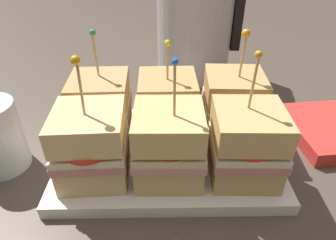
{
  "coord_description": "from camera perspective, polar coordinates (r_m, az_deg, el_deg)",
  "views": [
    {
      "loc": [
        -0.01,
        -0.35,
        0.31
      ],
      "look_at": [
        0.0,
        0.0,
        0.07
      ],
      "focal_mm": 32.0,
      "sensor_mm": 36.0,
      "label": 1
    }
  ],
  "objects": [
    {
      "name": "ground_plane",
      "position": [
        0.47,
        0.0,
        -7.11
      ],
      "size": [
        6.0,
        6.0,
        0.0
      ],
      "primitive_type": "plane",
      "color": "#4C4238"
    },
    {
      "name": "serving_platter",
      "position": [
        0.46,
        0.0,
        -6.26
      ],
      "size": [
        0.32,
        0.23,
        0.02
      ],
      "color": "white",
      "rests_on": "ground_plane"
    },
    {
      "name": "sandwich_front_left",
      "position": [
        0.39,
        -14.31,
        -4.64
      ],
      "size": [
        0.09,
        0.1,
        0.17
      ],
      "color": "#DBB77A",
      "rests_on": "serving_platter"
    },
    {
      "name": "sandwich_front_center",
      "position": [
        0.38,
        0.38,
        -4.69
      ],
      "size": [
        0.09,
        0.09,
        0.17
      ],
      "color": "tan",
      "rests_on": "serving_platter"
    },
    {
      "name": "sandwich_front_right",
      "position": [
        0.4,
        14.64,
        -4.48
      ],
      "size": [
        0.09,
        0.09,
        0.17
      ],
      "color": "tan",
      "rests_on": "serving_platter"
    },
    {
      "name": "sandwich_back_left",
      "position": [
        0.48,
        -12.59,
        2.73
      ],
      "size": [
        0.09,
        0.09,
        0.16
      ],
      "color": "tan",
      "rests_on": "serving_platter"
    },
    {
      "name": "sandwich_back_center",
      "position": [
        0.47,
        -0.12,
        2.88
      ],
      "size": [
        0.09,
        0.09,
        0.15
      ],
      "color": "tan",
      "rests_on": "serving_platter"
    },
    {
      "name": "sandwich_back_right",
      "position": [
        0.48,
        12.19,
        2.98
      ],
      "size": [
        0.1,
        0.1,
        0.17
      ],
      "color": "tan",
      "rests_on": "serving_platter"
    },
    {
      "name": "kettle_steel",
      "position": [
        0.69,
        5.14,
        18.17
      ],
      "size": [
        0.19,
        0.16,
        0.27
      ],
      "color": "#B7BABF",
      "rests_on": "ground_plane"
    },
    {
      "name": "napkin_stack",
      "position": [
        0.58,
        29.17,
        -1.59
      ],
      "size": [
        0.16,
        0.16,
        0.02
      ],
      "color": "red",
      "rests_on": "ground_plane"
    }
  ]
}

